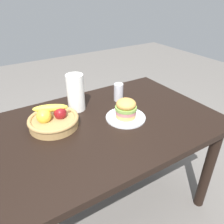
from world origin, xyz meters
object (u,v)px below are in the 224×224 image
sandwich (126,108)px  fruit_basket (53,120)px  paper_towel_roll (76,93)px  soda_can (119,92)px  plate (126,117)px

sandwich → fruit_basket: fruit_basket is taller
sandwich → paper_towel_roll: paper_towel_roll is taller
sandwich → fruit_basket: 0.43m
paper_towel_roll → soda_can: bearing=-6.4°
plate → paper_towel_roll: bearing=127.9°
sandwich → soda_can: bearing=66.9°
paper_towel_roll → sandwich: bearing=-52.1°
sandwich → soda_can: 0.25m
soda_can → fruit_basket: bearing=-170.8°
fruit_basket → paper_towel_roll: (0.20, 0.12, 0.08)m
plate → fruit_basket: size_ratio=0.84×
plate → paper_towel_roll: paper_towel_roll is taller
paper_towel_roll → fruit_basket: bearing=-149.7°
soda_can → fruit_basket: (-0.50, -0.08, -0.02)m
sandwich → soda_can: sandwich is taller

